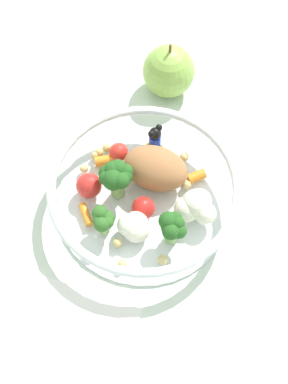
{
  "coord_description": "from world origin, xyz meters",
  "views": [
    {
      "loc": [
        0.26,
        0.06,
        0.53
      ],
      "look_at": [
        -0.01,
        -0.01,
        0.03
      ],
      "focal_mm": 45.07,
      "sensor_mm": 36.0,
      "label": 1
    }
  ],
  "objects": [
    {
      "name": "food_container",
      "position": [
        -0.01,
        -0.01,
        0.03
      ],
      "size": [
        0.23,
        0.23,
        0.07
      ],
      "color": "white",
      "rests_on": "ground_plane"
    },
    {
      "name": "loose_apple",
      "position": [
        -0.19,
        -0.03,
        0.04
      ],
      "size": [
        0.07,
        0.07,
        0.08
      ],
      "color": "#8CB74C",
      "rests_on": "ground_plane"
    },
    {
      "name": "folded_napkin",
      "position": [
        0.19,
        -0.05,
        0.0
      ],
      "size": [
        0.15,
        0.14,
        0.01
      ],
      "primitive_type": "cube",
      "rotation": [
        0.0,
        0.0,
        -0.05
      ],
      "color": "white",
      "rests_on": "ground_plane"
    },
    {
      "name": "ground_plane",
      "position": [
        0.0,
        0.0,
        0.0
      ],
      "size": [
        2.4,
        2.4,
        0.0
      ],
      "primitive_type": "plane",
      "color": "silver"
    }
  ]
}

